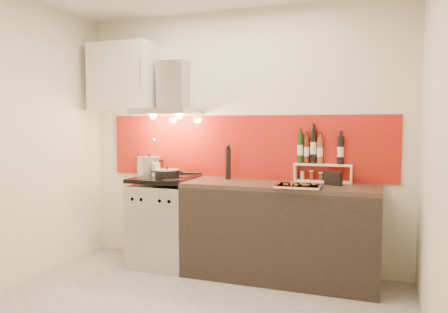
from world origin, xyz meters
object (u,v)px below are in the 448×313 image
at_px(pepper_mill, 228,162).
at_px(stock_pot, 149,165).
at_px(saute_pan, 168,173).
at_px(baking_tray, 298,186).
at_px(counter, 280,231).
at_px(range_stove, 165,222).

bearing_deg(pepper_mill, stock_pot, 177.51).
relative_size(saute_pan, baking_tray, 1.11).
relative_size(stock_pot, saute_pan, 0.58).
bearing_deg(stock_pot, pepper_mill, -2.49).
distance_m(counter, saute_pan, 1.25).
distance_m(range_stove, counter, 1.20).
height_order(stock_pot, pepper_mill, pepper_mill).
height_order(counter, saute_pan, saute_pan).
bearing_deg(stock_pot, counter, -7.00).
height_order(pepper_mill, baking_tray, pepper_mill).
relative_size(pepper_mill, baking_tray, 0.85).
xyz_separation_m(counter, baking_tray, (0.20, -0.19, 0.47)).
xyz_separation_m(counter, pepper_mill, (-0.56, 0.14, 0.62)).
xyz_separation_m(range_stove, saute_pan, (0.06, -0.04, 0.51)).
bearing_deg(counter, pepper_mill, 165.82).
bearing_deg(baking_tray, counter, 137.53).
bearing_deg(range_stove, counter, 0.23).
bearing_deg(stock_pot, saute_pan, -33.55).
xyz_separation_m(counter, saute_pan, (-1.14, -0.04, 0.50)).
relative_size(saute_pan, pepper_mill, 1.32).
bearing_deg(saute_pan, range_stove, 147.07).
xyz_separation_m(saute_pan, pepper_mill, (0.58, 0.19, 0.11)).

